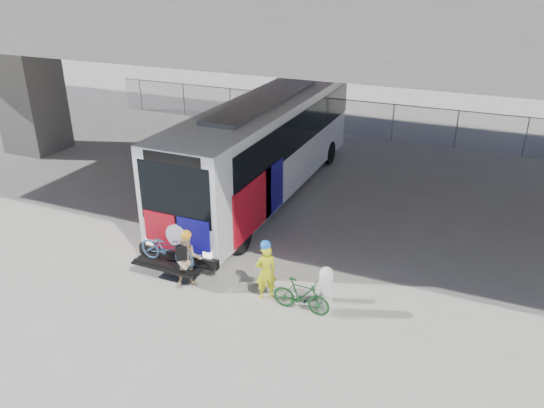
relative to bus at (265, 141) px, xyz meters
The scene contains 8 objects.
ground 4.47m from the bus, 59.53° to the right, with size 160.00×160.00×0.00m, color #9E9991.
bus is the anchor object (origin of this frame).
overpass 4.90m from the bus, 16.70° to the left, with size 40.00×16.00×7.95m.
chainlink_fence 8.86m from the bus, 76.91° to the left, with size 30.00×0.06×30.00m.
bollard 7.87m from the bus, 54.73° to the right, with size 0.34×0.34×1.30m.
cyclist_hivis 7.05m from the bus, 65.80° to the right, with size 0.66×0.64×1.69m.
cyclist_tan 6.84m from the bus, 83.80° to the right, with size 0.96×0.93×1.71m.
bike_parked 7.79m from the bus, 59.12° to the right, with size 0.43×1.52×0.91m, color #16471E.
Camera 1 is at (5.67, -13.61, 8.03)m, focal length 35.00 mm.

